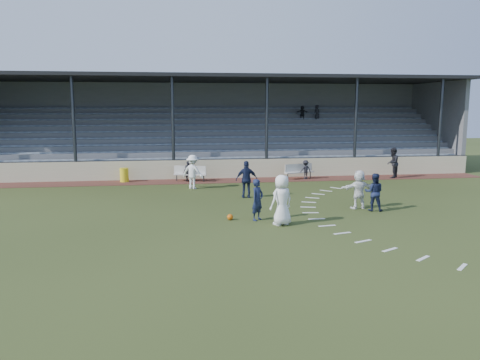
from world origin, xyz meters
name	(u,v)px	position (x,y,z in m)	size (l,w,h in m)	color
ground	(248,221)	(0.00, 0.00, 0.00)	(90.00, 90.00, 0.00)	#2E3A18
cinder_track	(223,181)	(0.00, 10.50, 0.01)	(34.00, 2.00, 0.02)	#4F271F
retaining_wall	(221,169)	(0.00, 11.55, 0.60)	(34.00, 0.18, 1.20)	beige
bench_left	(190,172)	(-2.01, 10.52, 0.58)	(2.04, 0.96, 0.95)	beige
bench_right	(299,170)	(4.90, 10.57, 0.58)	(2.03, 1.05, 0.95)	beige
trash_bin	(124,175)	(-6.01, 10.82, 0.44)	(0.53, 0.53, 0.84)	yellow
football	(230,217)	(-0.71, 0.32, 0.12)	(0.25, 0.25, 0.25)	#C6570B
player_white_lead	(282,200)	(1.20, -0.74, 0.99)	(0.97, 0.63, 1.98)	white
player_navy_lead	(257,200)	(0.39, 0.15, 0.85)	(0.62, 0.40, 1.69)	#161E3C
player_navy_mid	(374,192)	(5.81, 1.16, 0.84)	(0.82, 0.64, 1.68)	#161E3C
player_white_wing	(193,172)	(-1.94, 7.91, 0.95)	(1.23, 0.71, 1.91)	white
player_navy_wing	(247,179)	(0.67, 4.89, 0.94)	(1.10, 0.46, 1.88)	#161E3C
player_white_back	(359,189)	(5.32, 1.71, 0.88)	(1.63, 0.52, 1.76)	white
official	(393,163)	(10.98, 10.11, 0.99)	(0.94, 0.74, 1.94)	black
sub_left_near	(188,171)	(-2.12, 10.63, 0.64)	(0.45, 0.30, 1.25)	black
sub_left_far	(189,173)	(-2.10, 10.39, 0.57)	(0.65, 0.27, 1.11)	black
sub_right	(306,170)	(5.28, 10.36, 0.62)	(0.78, 0.45, 1.20)	black
grandstand	(215,139)	(0.00, 16.26, 2.20)	(34.60, 9.00, 6.61)	slate
penalty_arc	(346,218)	(4.12, 0.00, 0.01)	(3.89, 14.63, 0.01)	silver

